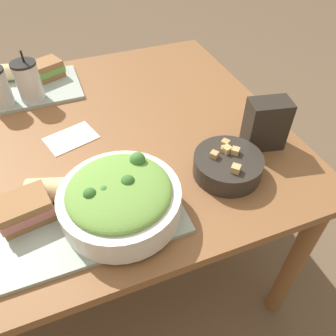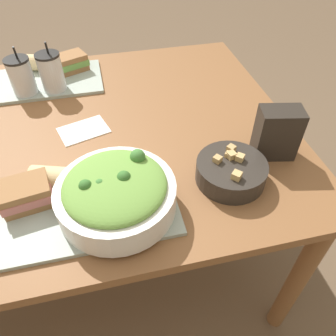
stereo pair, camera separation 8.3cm
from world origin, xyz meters
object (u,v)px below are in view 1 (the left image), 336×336
Objects in this scene: baguette_near at (57,189)px; baguette_far at (10,72)px; soup_bowl at (228,165)px; sandwich_near at (25,209)px; drink_cup_red at (29,82)px; napkin_folded at (71,138)px; chip_bag at (266,124)px; salad_bowl at (120,198)px; sandwich_far at (45,70)px.

baguette_far is at bearing 25.53° from baguette_near.
sandwich_near is at bearing 176.87° from soup_bowl.
drink_cup_red is (0.06, 0.54, 0.03)m from sandwich_near.
baguette_near is 0.81× the size of drink_cup_red.
soup_bowl is 1.31× the size of baguette_near.
chip_bag is at bearing -24.02° from napkin_folded.
salad_bowl is 1.93× the size of sandwich_far.
drink_cup_red reaches higher than sandwich_near.
sandwich_far is 1.15× the size of baguette_far.
drink_cup_red is at bearing 153.14° from chip_bag.
soup_bowl is at bearing -82.37° from sandwich_far.
chip_bag is (0.57, -0.64, 0.03)m from sandwich_far.
chip_bag is 0.88× the size of napkin_folded.
sandwich_near is 0.32m from napkin_folded.
salad_bowl reaches higher than soup_bowl.
baguette_near is at bearing 171.65° from soup_bowl.
soup_bowl is at bearing 6.52° from salad_bowl.
soup_bowl is 1.06× the size of drink_cup_red.
sandwich_near is at bearing -122.34° from sandwich_far.
sandwich_near is 0.71m from baguette_far.
sandwich_far is 0.15m from drink_cup_red.
soup_bowl is 1.24× the size of chip_bag.
napkin_folded is at bearing 167.74° from chip_bag.
salad_bowl is 0.17m from baguette_near.
sandwich_near reaches higher than napkin_folded.
sandwich_near is 1.04× the size of baguette_far.
baguette_far is at bearing 80.83° from sandwich_near.
baguette_far is 0.46m from napkin_folded.
sandwich_near is 0.55m from drink_cup_red.
salad_bowl is 0.81m from baguette_far.
sandwich_far is at bearing 119.96° from soup_bowl.
baguette_near is at bearing 143.59° from salad_bowl.
drink_cup_red reaches higher than chip_bag.
soup_bowl is 0.82m from sandwich_far.
soup_bowl is 0.91m from baguette_far.
chip_bag is (0.69, -0.67, 0.03)m from baguette_far.
sandwich_far is 0.84× the size of drink_cup_red.
baguette_near is 0.61m from chip_bag.
soup_bowl reaches higher than baguette_near.
drink_cup_red is (0.06, -0.17, 0.03)m from baguette_far.
sandwich_far is at bearing 97.44° from salad_bowl.
baguette_near is 0.64m from sandwich_far.
salad_bowl is 0.36m from napkin_folded.
baguette_far is (-0.53, 0.74, 0.01)m from soup_bowl.
napkin_folded is (0.03, -0.40, -0.04)m from sandwich_far.
drink_cup_red is (-0.47, 0.57, 0.04)m from soup_bowl.
napkin_folded is at bearing 53.20° from sandwich_near.
sandwich_far is at bearing -89.16° from baguette_far.
salad_bowl is at bearing -155.41° from chip_bag.
baguette_far is at bearing 110.95° from drink_cup_red.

